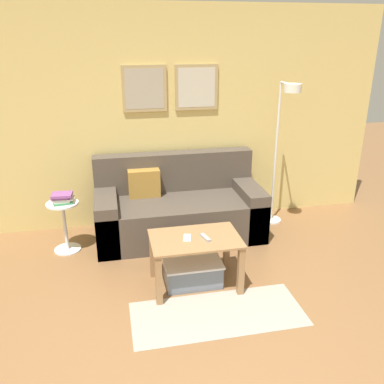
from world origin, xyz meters
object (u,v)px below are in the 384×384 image
at_px(couch, 178,209).
at_px(coffee_table, 195,249).
at_px(side_table, 65,222).
at_px(cell_phone, 187,238).
at_px(book_stack, 62,198).
at_px(floor_lamp, 283,136).
at_px(remote_control, 205,237).
at_px(storage_bin, 192,271).

height_order(couch, coffee_table, couch).
bearing_deg(side_table, cell_phone, -38.73).
distance_m(couch, book_stack, 1.30).
relative_size(floor_lamp, book_stack, 7.42).
height_order(couch, book_stack, couch).
xyz_separation_m(coffee_table, floor_lamp, (1.24, 1.03, 0.75)).
relative_size(couch, cell_phone, 13.43).
relative_size(coffee_table, side_table, 1.46).
xyz_separation_m(coffee_table, remote_control, (0.09, -0.03, 0.12)).
bearing_deg(coffee_table, couch, 88.38).
relative_size(side_table, cell_phone, 4.00).
bearing_deg(coffee_table, side_table, 142.75).
distance_m(book_stack, cell_phone, 1.49).
relative_size(coffee_table, floor_lamp, 0.47).
distance_m(coffee_table, book_stack, 1.56).
distance_m(floor_lamp, side_table, 2.60).
bearing_deg(couch, book_stack, -173.55).
height_order(book_stack, cell_phone, book_stack).
bearing_deg(storage_bin, floor_lamp, 38.02).
height_order(storage_bin, floor_lamp, floor_lamp).
relative_size(coffee_table, storage_bin, 1.51).
bearing_deg(cell_phone, couch, 97.16).
xyz_separation_m(side_table, book_stack, (0.00, 0.00, 0.28)).
relative_size(couch, remote_control, 12.54).
bearing_deg(coffee_table, floor_lamp, 39.56).
xyz_separation_m(couch, remote_control, (0.06, -1.11, 0.19)).
distance_m(couch, coffee_table, 1.08).
bearing_deg(storage_bin, cell_phone, -148.56).
xyz_separation_m(couch, book_stack, (-1.26, -0.14, 0.30)).
xyz_separation_m(floor_lamp, cell_phone, (-1.32, -1.02, -0.64)).
xyz_separation_m(side_table, remote_control, (1.32, -0.97, 0.17)).
xyz_separation_m(storage_bin, remote_control, (0.11, -0.07, 0.39)).
relative_size(floor_lamp, remote_control, 11.53).
bearing_deg(book_stack, remote_control, -36.42).
distance_m(side_table, book_stack, 0.28).
bearing_deg(side_table, coffee_table, -37.25).
relative_size(couch, floor_lamp, 1.09).
distance_m(storage_bin, floor_lamp, 1.90).
bearing_deg(coffee_table, remote_control, -19.58).
distance_m(coffee_table, side_table, 1.55).
relative_size(storage_bin, book_stack, 2.32).
xyz_separation_m(remote_control, cell_phone, (-0.16, 0.04, -0.01)).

